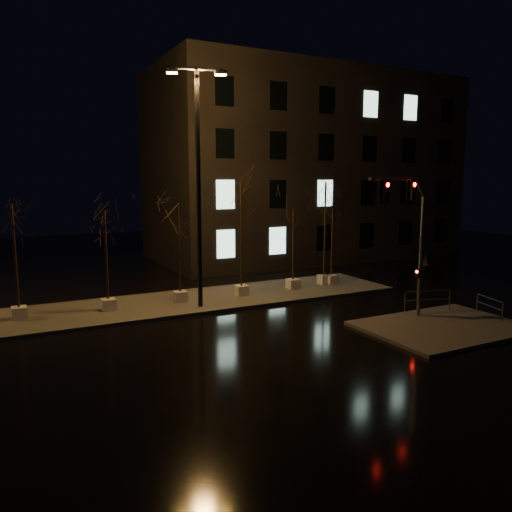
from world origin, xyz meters
TOP-DOWN VIEW (x-y plane):
  - ground at (0.00, 0.00)m, footprint 90.00×90.00m
  - median at (0.00, 6.00)m, footprint 22.00×5.00m
  - sidewalk_corner at (7.50, -3.50)m, footprint 7.00×5.00m
  - building at (14.00, 18.00)m, footprint 25.00×12.00m
  - tree_0 at (-8.91, 6.21)m, footprint 1.80×1.80m
  - tree_1 at (-4.98, 5.93)m, footprint 1.80×1.80m
  - tree_2 at (-1.31, 5.93)m, footprint 1.80×1.80m
  - tree_3 at (2.16, 5.79)m, footprint 1.80×1.80m
  - tree_4 at (5.61, 6.01)m, footprint 1.80×1.80m
  - tree_5 at (7.97, 6.22)m, footprint 1.80×1.80m
  - tree_6 at (8.38, 6.02)m, footprint 1.80×1.80m
  - traffic_signal_mast at (6.70, -2.10)m, footprint 5.02×1.58m
  - streetlight_main at (-0.73, 4.53)m, footprint 2.83×1.11m
  - guard_rail_a at (8.57, -1.50)m, footprint 2.35×0.68m
  - guard_rail_b at (10.50, -3.42)m, footprint 0.56×1.79m

SIDE VIEW (x-z plane):
  - ground at x=0.00m, z-range 0.00..0.00m
  - median at x=0.00m, z-range 0.00..0.15m
  - sidewalk_corner at x=7.50m, z-range 0.00..0.15m
  - guard_rail_b at x=10.50m, z-range 0.28..1.16m
  - guard_rail_a at x=8.57m, z-range 0.31..1.36m
  - tree_6 at x=8.38m, z-range 1.36..6.04m
  - tree_4 at x=5.61m, z-range 1.36..6.05m
  - tree_1 at x=-4.98m, z-range 1.43..6.39m
  - tree_2 at x=-1.31m, z-range 1.51..6.74m
  - tree_0 at x=-8.91m, z-range 1.54..6.91m
  - traffic_signal_mast at x=6.70m, z-range 1.15..7.53m
  - tree_3 at x=2.16m, z-range 1.77..8.04m
  - tree_5 at x=7.97m, z-range 1.79..8.15m
  - streetlight_main at x=-0.73m, z-range 1.03..12.51m
  - building at x=14.00m, z-range 0.00..15.00m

